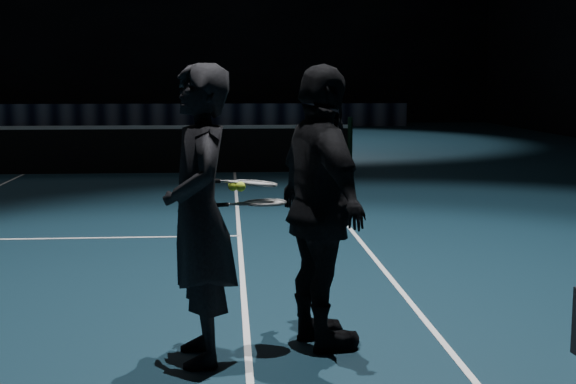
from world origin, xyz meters
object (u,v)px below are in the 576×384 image
at_px(tennis_balls, 237,184).
at_px(player_a, 199,215).
at_px(racket_lower, 265,203).
at_px(racket_upper, 256,183).
at_px(player_b, 322,208).

bearing_deg(tennis_balls, player_a, -164.32).
bearing_deg(player_a, racket_lower, 94.24).
height_order(racket_upper, tennis_balls, tennis_balls).
bearing_deg(racket_lower, player_a, -180.00).
bearing_deg(racket_upper, tennis_balls, -170.43).
height_order(racket_lower, racket_upper, racket_upper).
relative_size(racket_lower, tennis_balls, 5.67).
bearing_deg(player_b, player_a, 86.82).
bearing_deg(player_a, tennis_balls, 95.36).
height_order(player_a, player_b, same).
bearing_deg(player_b, racket_upper, 81.74).
xyz_separation_m(player_b, tennis_balls, (-0.58, -0.14, 0.19)).
xyz_separation_m(racket_lower, tennis_balls, (-0.19, -0.04, 0.13)).
distance_m(player_b, racket_lower, 0.40).
xyz_separation_m(player_a, player_b, (0.82, 0.21, 0.00)).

